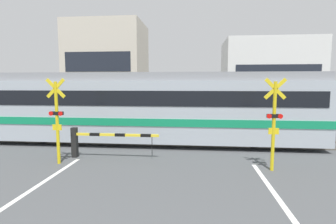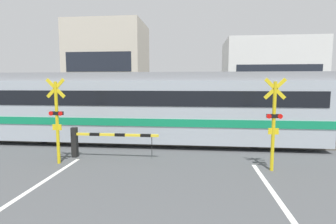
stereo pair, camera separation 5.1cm
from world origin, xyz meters
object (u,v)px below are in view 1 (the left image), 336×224
Objects in this scene: crossing_barrier_near at (94,139)px; pedestrian at (170,110)px; commuter_train at (147,106)px; crossing_signal_left at (57,117)px; crossing_signal_right at (274,120)px; crossing_barrier_far at (221,119)px.

crossing_barrier_near is 2.03× the size of pedestrian.
commuter_train is at bearing -95.91° from pedestrian.
commuter_train is at bearing 55.73° from crossing_signal_left.
crossing_barrier_near is 1.12× the size of crossing_signal_right.
crossing_signal_left is 1.81× the size of pedestrian.
pedestrian is (2.08, 8.37, 0.22)m from crossing_barrier_near.
crossing_barrier_near is 8.62m from pedestrian.
crossing_signal_left is 1.00× the size of crossing_signal_right.
crossing_signal_left is at bearing -139.73° from crossing_barrier_near.
crossing_barrier_near is at bearing -118.15° from commuter_train.
crossing_barrier_near is 6.36m from crossing_signal_right.
pedestrian is at bearing 143.31° from crossing_barrier_far.
crossing_signal_right is (6.24, -0.83, 0.92)m from crossing_barrier_near.
crossing_signal_right is at bearing -37.54° from commuter_train.
crossing_barrier_far is at bearing 47.54° from crossing_signal_left.
commuter_train is 3.35m from crossing_barrier_near.
crossing_barrier_far is 6.95m from crossing_signal_right.
crossing_signal_left is 9.71m from pedestrian.
crossing_signal_left is 7.21m from crossing_signal_right.
crossing_barrier_near is 1.57m from crossing_signal_left.
crossing_barrier_near is at bearing 172.47° from crossing_signal_right.
crossing_signal_left is (-0.97, -0.83, 0.92)m from crossing_barrier_near.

